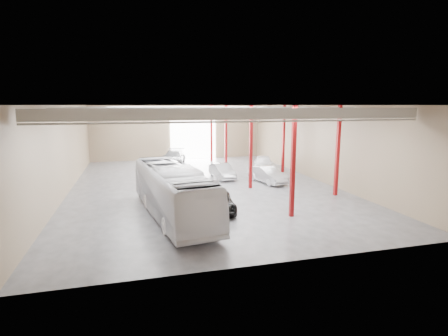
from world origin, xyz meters
name	(u,v)px	position (x,y,z in m)	size (l,w,h in m)	color
depot_shell	(202,129)	(0.13, 0.48, 4.98)	(22.12, 32.12, 7.06)	#404045
coach_bus	(173,191)	(-3.50, -8.00, 1.63)	(2.75, 11.74, 3.27)	silver
black_sedan	(218,202)	(-0.51, -7.83, 0.63)	(2.09, 4.53, 1.26)	black
car_row_a	(184,184)	(-2.00, -2.63, 0.86)	(2.04, 5.06, 1.72)	silver
car_row_b	(222,171)	(2.50, 2.57, 0.71)	(1.51, 4.32, 1.42)	#A5A6AA
car_row_c	(174,157)	(-1.07, 12.00, 0.84)	(2.34, 5.76, 1.67)	slate
car_right_near	(268,175)	(6.03, -0.39, 0.74)	(1.57, 4.49, 1.48)	silver
car_right_far	(263,164)	(7.62, 4.81, 0.85)	(2.00, 4.96, 1.69)	white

